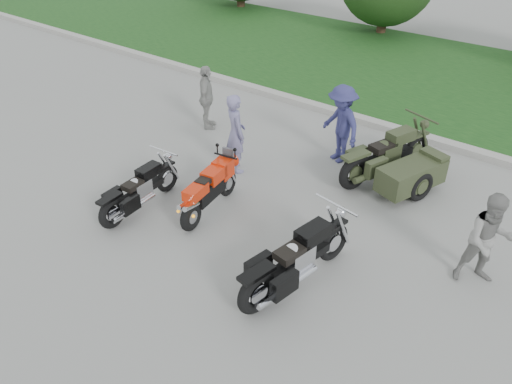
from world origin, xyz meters
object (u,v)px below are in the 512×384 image
Objects in this scene: cruiser_right at (294,263)px; sportbike_red at (209,189)px; person_denim at (341,124)px; cruiser_left at (138,192)px; cruiser_sidecar at (399,167)px; person_stripe at (236,133)px; person_back at (207,98)px; person_grey at (489,240)px.

sportbike_red is at bearing 173.17° from cruiser_right.
cruiser_right is at bearing -43.92° from person_denim.
cruiser_left is 0.83× the size of cruiser_sidecar.
person_stripe is 2.29m from person_denim.
person_denim is (0.89, 3.26, 0.36)m from sportbike_red.
cruiser_right is at bearing -160.69° from person_back.
cruiser_right is 1.52× the size of person_back.
person_denim is at bearing -101.10° from person_stripe.
cruiser_sidecar is at bearing 16.15° from person_denim.
sportbike_red is 1.15× the size of person_back.
cruiser_right reaches higher than cruiser_left.
person_stripe is at bearing 74.23° from cruiser_left.
person_denim reaches higher than person_grey.
cruiser_left is 5.17m from cruiser_sidecar.
cruiser_sidecar reaches higher than cruiser_left.
person_grey is 1.00× the size of person_back.
sportbike_red is 1.71m from person_stripe.
person_denim is 3.46m from person_back.
cruiser_right is 1.40× the size of person_stripe.
person_denim is at bearing -170.58° from cruiser_sidecar.
person_grey is at bearing 49.88° from cruiser_right.
person_back is at bearing -157.73° from cruiser_sidecar.
cruiser_left is 3.77m from person_back.
person_grey is at bearing -137.62° from person_back.
person_stripe reaches higher than cruiser_right.
person_grey is (2.24, 1.92, 0.32)m from cruiser_right.
sportbike_red is 3.72m from person_back.
person_back is (-4.89, 3.40, 0.32)m from cruiser_right.
person_back is at bearing 154.50° from cruiser_right.
cruiser_right is at bearing -174.56° from person_grey.
cruiser_sidecar reaches higher than cruiser_right.
cruiser_right is (2.37, -0.69, -0.04)m from sportbike_red.
cruiser_right is 2.97m from person_grey.
person_stripe reaches higher than sportbike_red.
person_stripe is at bearing -135.67° from cruiser_sidecar.
person_grey is at bearing 5.43° from sportbike_red.
person_back is (-4.94, -0.30, 0.34)m from cruiser_sidecar.
person_grey reaches higher than cruiser_right.
sportbike_red is 4.78m from person_grey.
person_denim is at bearing -116.75° from person_back.
cruiser_sidecar is 1.60m from person_denim.
person_stripe is 1.08× the size of person_back.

